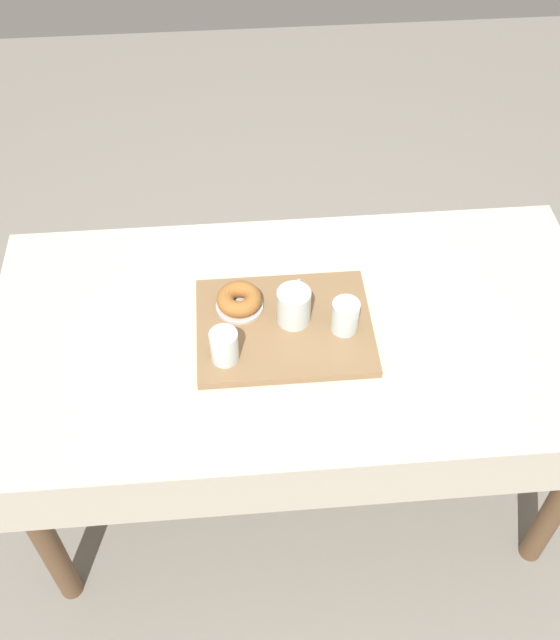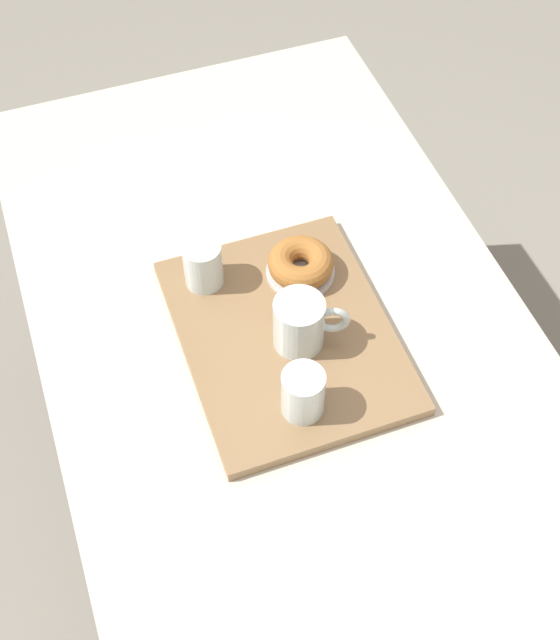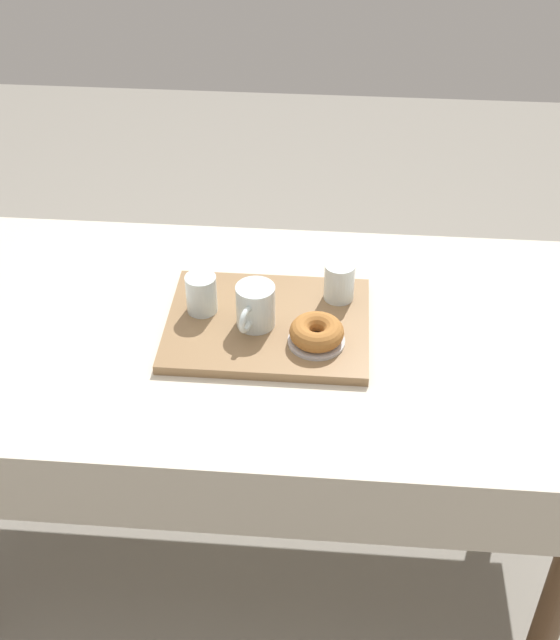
# 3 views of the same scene
# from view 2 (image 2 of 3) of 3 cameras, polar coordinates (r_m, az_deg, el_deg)

# --- Properties ---
(ground_plane) EXTENTS (6.00, 6.00, 0.00)m
(ground_plane) POSITION_cam_2_polar(r_m,az_deg,el_deg) (2.07, 0.81, -14.05)
(ground_plane) COLOR gray
(dining_table) EXTENTS (1.56, 0.82, 0.75)m
(dining_table) POSITION_cam_2_polar(r_m,az_deg,el_deg) (1.48, 1.10, -4.37)
(dining_table) COLOR beige
(dining_table) RESTS_ON ground
(serving_tray) EXTENTS (0.43, 0.34, 0.02)m
(serving_tray) POSITION_cam_2_polar(r_m,az_deg,el_deg) (1.41, 0.39, -1.02)
(serving_tray) COLOR olive
(serving_tray) RESTS_ON dining_table
(tea_mug_left) EXTENTS (0.08, 0.12, 0.10)m
(tea_mug_left) POSITION_cam_2_polar(r_m,az_deg,el_deg) (1.36, 1.36, -0.29)
(tea_mug_left) COLOR silver
(tea_mug_left) RESTS_ON serving_tray
(water_glass_near) EXTENTS (0.07, 0.07, 0.09)m
(water_glass_near) POSITION_cam_2_polar(r_m,az_deg,el_deg) (1.45, -5.18, 3.63)
(water_glass_near) COLOR silver
(water_glass_near) RESTS_ON serving_tray
(water_glass_far) EXTENTS (0.07, 0.07, 0.09)m
(water_glass_far) POSITION_cam_2_polar(r_m,az_deg,el_deg) (1.29, 1.55, -5.03)
(water_glass_far) COLOR silver
(water_glass_far) RESTS_ON serving_tray
(donut_plate_left) EXTENTS (0.12, 0.12, 0.01)m
(donut_plate_left) POSITION_cam_2_polar(r_m,az_deg,el_deg) (1.48, 1.38, 3.22)
(donut_plate_left) COLOR silver
(donut_plate_left) RESTS_ON serving_tray
(sugar_donut_left) EXTENTS (0.11, 0.11, 0.04)m
(sugar_donut_left) POSITION_cam_2_polar(r_m,az_deg,el_deg) (1.46, 1.40, 3.84)
(sugar_donut_left) COLOR #A3662D
(sugar_donut_left) RESTS_ON donut_plate_left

